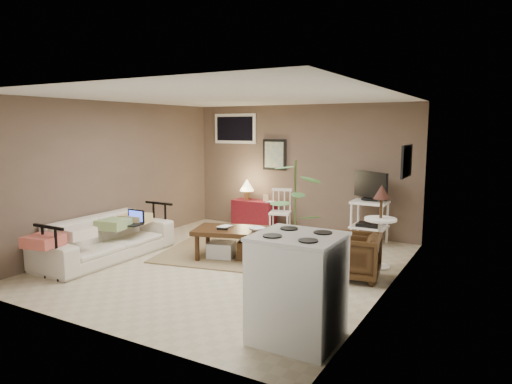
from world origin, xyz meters
The scene contains 20 objects.
floor centered at (0.00, 0.00, 0.00)m, with size 5.00×5.00×0.00m, color #C1B293.
art_back centered at (-0.55, 2.48, 1.45)m, with size 0.50×0.03×0.60m, color black.
art_right centered at (2.23, 1.05, 1.52)m, with size 0.03×0.60×0.45m, color black.
window centered at (-1.45, 2.48, 1.95)m, with size 0.96×0.03×0.60m, color white.
rug centered at (-0.18, 0.55, 0.01)m, with size 2.33×1.86×0.02m, color #8A7650.
coffee_table centered at (-0.02, 0.26, 0.28)m, with size 1.46×1.05×0.50m.
sofa centered at (-1.80, -0.67, 0.42)m, with size 2.16×0.63×0.85m, color beige.
sofa_pillows centered at (-1.75, -0.92, 0.52)m, with size 0.42×2.06×0.15m, color #F4DDCA, non-canonical shape.
sofa_end_rails centered at (-1.68, -0.67, 0.36)m, with size 0.58×2.16×0.73m, color black, non-canonical shape.
laptop centered at (-1.59, -0.30, 0.55)m, with size 0.33×0.24×0.23m.
red_console centered at (-0.89, 2.24, 0.33)m, with size 0.84×0.37×0.97m.
spindle_chair centered at (-0.23, 2.10, 0.39)m, with size 0.47×0.47×0.84m.
tv_stand centered at (1.44, 2.14, 0.66)m, with size 0.66×0.48×1.25m.
side_table centered at (1.94, 0.89, 0.74)m, with size 0.45×0.45×1.19m.
armchair centered at (1.76, 0.28, 0.33)m, with size 0.64×0.60×0.66m, color #321F0E.
potted_plant centered at (1.46, -0.95, 0.88)m, with size 0.42×0.42×1.66m.
stove centered at (1.83, -1.70, 0.51)m, with size 0.78×0.73×1.02m.
bowl centered at (0.29, 0.27, 0.59)m, with size 0.23×0.06×0.23m, color #34200E.
book_table centered at (-0.35, 0.28, 0.58)m, with size 0.16×0.02×0.22m, color #34200E.
book_console centered at (-0.56, 2.18, 0.66)m, with size 0.15×0.02×0.20m, color #34200E.
Camera 1 is at (3.50, -5.43, 1.99)m, focal length 32.00 mm.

